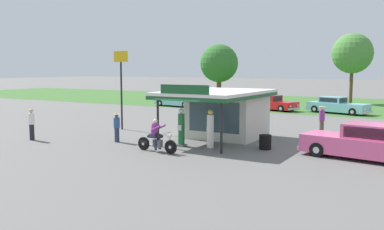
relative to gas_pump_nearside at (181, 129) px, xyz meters
name	(u,v)px	position (x,y,z in m)	size (l,w,h in m)	color
ground_plane	(185,148)	(0.40, -0.32, -0.89)	(300.00, 300.00, 0.00)	slate
grass_verge_strip	(323,104)	(0.40, 29.68, -0.89)	(120.00, 24.00, 0.01)	#3D6B2D
service_station_kiosk	(225,110)	(0.84, 3.45, 0.71)	(4.50, 6.98, 3.20)	beige
gas_pump_nearside	(181,129)	(0.00, 0.00, 0.00)	(0.44, 0.44, 1.95)	slate
gas_pump_offside	(210,131)	(1.68, 0.00, 0.01)	(0.44, 0.44, 1.97)	slate
motorcycle_with_rider	(156,138)	(-0.25, -1.87, -0.24)	(2.29, 0.70, 1.58)	black
featured_classic_sedan	(366,144)	(8.65, 1.37, -0.19)	(5.75, 2.69, 1.58)	#E55993
parked_car_back_row_centre_left	(337,106)	(3.72, 20.45, -0.22)	(5.70, 3.28, 1.46)	#7AC6D1
parked_car_back_row_far_left	(271,103)	(-2.36, 20.31, -0.23)	(5.35, 3.19, 1.43)	red
parked_car_second_row_spare	(177,100)	(-12.26, 18.99, -0.22)	(5.57, 2.73, 1.45)	#7AC6D1
bystander_standing_back_lot	(117,127)	(-3.65, -0.74, -0.07)	(0.34, 0.34, 1.55)	#2D3351
bystander_leaning_by_kiosk	(322,120)	(5.39, 7.29, 0.04)	(0.38, 0.38, 1.73)	brown
bystander_admiring_sedan	(32,124)	(-8.16, -2.65, 0.04)	(0.34, 0.34, 1.75)	black
tree_oak_far_left	(219,64)	(-12.92, 30.13, 3.71)	(4.88, 4.88, 7.13)	brown
tree_oak_left	(354,54)	(3.05, 32.17, 4.70)	(4.56, 4.56, 7.99)	brown
roadside_pole_sign	(121,77)	(-6.51, 3.11, 2.56)	(1.10, 0.12, 5.10)	black
spare_tire_stack	(265,142)	(4.04, 1.34, -0.53)	(0.60, 0.60, 0.72)	black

